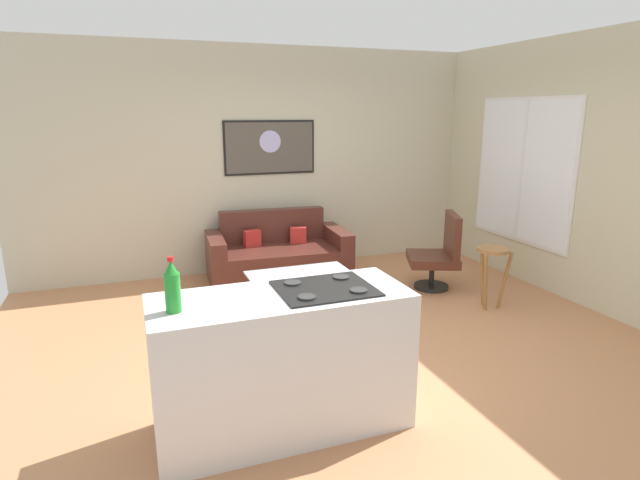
# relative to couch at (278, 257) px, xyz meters

# --- Properties ---
(ground) EXTENTS (6.40, 6.40, 0.04)m
(ground) POSITION_rel_couch_xyz_m (0.18, -1.87, -0.30)
(ground) COLOR #BD7D52
(back_wall) EXTENTS (6.40, 0.05, 2.80)m
(back_wall) POSITION_rel_couch_xyz_m (0.18, 0.55, 1.12)
(back_wall) COLOR beige
(back_wall) RESTS_ON ground
(right_wall) EXTENTS (0.05, 6.40, 2.80)m
(right_wall) POSITION_rel_couch_xyz_m (2.80, -1.57, 1.12)
(right_wall) COLOR beige
(right_wall) RESTS_ON ground
(couch) EXTENTS (1.73, 0.96, 0.81)m
(couch) POSITION_rel_couch_xyz_m (0.00, 0.00, 0.00)
(couch) COLOR #4D241D
(couch) RESTS_ON ground
(coffee_table) EXTENTS (1.03, 0.51, 0.43)m
(coffee_table) POSITION_rel_couch_xyz_m (-0.11, -1.17, 0.12)
(coffee_table) COLOR silver
(coffee_table) RESTS_ON ground
(armchair) EXTENTS (0.73, 0.74, 0.88)m
(armchair) POSITION_rel_couch_xyz_m (1.65, -1.01, 0.14)
(armchair) COLOR black
(armchair) RESTS_ON ground
(bar_stool) EXTENTS (0.37, 0.36, 0.65)m
(bar_stool) POSITION_rel_couch_xyz_m (1.81, -1.72, 0.23)
(bar_stool) COLOR #9B6839
(bar_stool) RESTS_ON ground
(kitchen_counter) EXTENTS (1.60, 0.63, 0.94)m
(kitchen_counter) POSITION_rel_couch_xyz_m (-0.82, -2.98, 0.18)
(kitchen_counter) COLOR silver
(kitchen_counter) RESTS_ON ground
(soda_bottle) EXTENTS (0.09, 0.09, 0.32)m
(soda_bottle) POSITION_rel_couch_xyz_m (-1.46, -3.04, 0.78)
(soda_bottle) COLOR #228D2C
(soda_bottle) RESTS_ON kitchen_counter
(wall_painting) EXTENTS (1.17, 0.03, 0.67)m
(wall_painting) POSITION_rel_couch_xyz_m (0.07, 0.51, 1.29)
(wall_painting) COLOR black
(window) EXTENTS (0.03, 1.59, 1.71)m
(window) POSITION_rel_couch_xyz_m (2.76, -0.97, 1.04)
(window) COLOR silver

